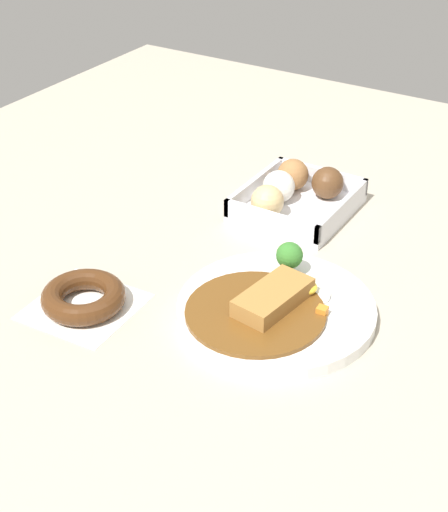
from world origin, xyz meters
TOP-DOWN VIEW (x-y plane):
  - ground_plane at (0.00, 0.00)m, footprint 1.60×1.60m
  - curry_plate at (0.08, 0.06)m, footprint 0.27×0.27m
  - donut_box at (-0.20, -0.05)m, footprint 0.19×0.17m
  - chocolate_ring_donut at (0.20, -0.17)m, footprint 0.15×0.15m

SIDE VIEW (x-z plane):
  - ground_plane at x=0.00m, z-range 0.00..0.00m
  - curry_plate at x=0.08m, z-range -0.02..0.05m
  - chocolate_ring_donut at x=0.20m, z-range 0.00..0.03m
  - donut_box at x=-0.20m, z-range -0.01..0.06m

